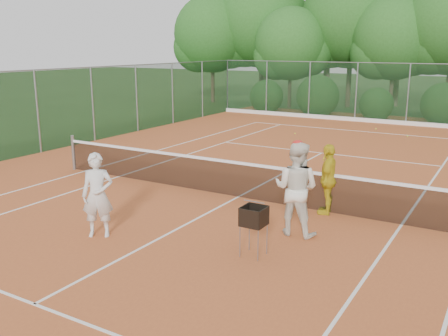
# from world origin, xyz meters

# --- Properties ---
(ground) EXTENTS (120.00, 120.00, 0.00)m
(ground) POSITION_xyz_m (0.00, 0.00, 0.00)
(ground) COLOR #234217
(ground) RESTS_ON ground
(clay_court) EXTENTS (18.00, 36.00, 0.02)m
(clay_court) POSITION_xyz_m (0.00, 0.00, 0.01)
(clay_court) COLOR #B8592A
(clay_court) RESTS_ON ground
(tennis_net) EXTENTS (11.97, 0.10, 1.10)m
(tennis_net) POSITION_xyz_m (0.00, 0.00, 0.53)
(tennis_net) COLOR gray
(tennis_net) RESTS_ON clay_court
(player_white) EXTENTS (0.76, 0.70, 1.75)m
(player_white) POSITION_xyz_m (-1.16, -3.79, 0.90)
(player_white) COLOR silver
(player_white) RESTS_ON clay_court
(player_center_grp) EXTENTS (0.97, 0.76, 2.00)m
(player_center_grp) POSITION_xyz_m (2.28, -1.63, 1.01)
(player_center_grp) COLOR white
(player_center_grp) RESTS_ON clay_court
(player_yellow) EXTENTS (0.56, 1.03, 1.66)m
(player_yellow) POSITION_xyz_m (2.41, -0.02, 0.85)
(player_yellow) COLOR gold
(player_yellow) RESTS_ON clay_court
(ball_hopper) EXTENTS (0.42, 0.42, 0.96)m
(ball_hopper) POSITION_xyz_m (2.04, -3.07, 0.78)
(ball_hopper) COLOR gray
(ball_hopper) RESTS_ON clay_court
(stray_ball_a) EXTENTS (0.07, 0.07, 0.07)m
(stray_ball_a) POSITION_xyz_m (0.39, 12.76, 0.05)
(stray_ball_a) COLOR #CED331
(stray_ball_a) RESTS_ON clay_court
(stray_ball_b) EXTENTS (0.07, 0.07, 0.07)m
(stray_ball_b) POSITION_xyz_m (-2.40, 9.62, 0.05)
(stray_ball_b) COLOR yellow
(stray_ball_b) RESTS_ON clay_court
(stray_ball_c) EXTENTS (0.07, 0.07, 0.07)m
(stray_ball_c) POSITION_xyz_m (2.05, 11.50, 0.05)
(stray_ball_c) COLOR #C0DA32
(stray_ball_c) RESTS_ON clay_court
(court_markings) EXTENTS (11.03, 23.83, 0.01)m
(court_markings) POSITION_xyz_m (0.00, 0.00, 0.02)
(court_markings) COLOR white
(court_markings) RESTS_ON clay_court
(fence_back) EXTENTS (18.07, 0.07, 3.00)m
(fence_back) POSITION_xyz_m (0.00, 15.00, 1.52)
(fence_back) COLOR #19381E
(fence_back) RESTS_ON clay_court
(tropical_treeline) EXTENTS (32.10, 8.49, 15.03)m
(tropical_treeline) POSITION_xyz_m (1.43, 20.22, 5.11)
(tropical_treeline) COLOR brown
(tropical_treeline) RESTS_ON ground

